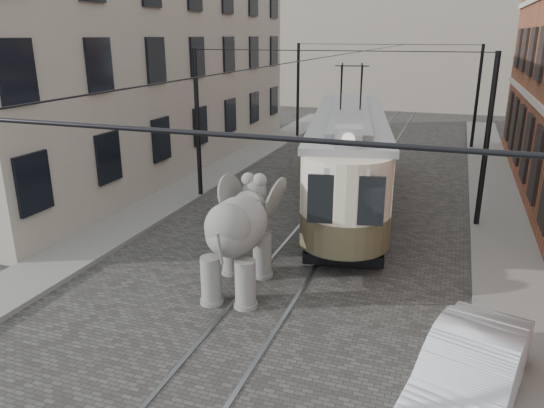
% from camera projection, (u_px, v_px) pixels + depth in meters
% --- Properties ---
extents(ground, '(120.00, 120.00, 0.00)m').
position_uv_depth(ground, '(283.00, 277.00, 14.56)').
color(ground, '#454340').
extents(tram_rails, '(1.54, 80.00, 0.02)m').
position_uv_depth(tram_rails, '(283.00, 276.00, 14.56)').
color(tram_rails, slate).
rests_on(tram_rails, ground).
extents(sidewalk_right, '(2.00, 60.00, 0.15)m').
position_uv_depth(sidewalk_right, '(516.00, 310.00, 12.65)').
color(sidewalk_right, slate).
rests_on(sidewalk_right, ground).
extents(sidewalk_left, '(2.00, 60.00, 0.15)m').
position_uv_depth(sidewalk_left, '(90.00, 245.00, 16.60)').
color(sidewalk_left, slate).
rests_on(sidewalk_left, ground).
extents(stucco_building, '(7.00, 24.00, 10.00)m').
position_uv_depth(stucco_building, '(135.00, 67.00, 25.45)').
color(stucco_building, gray).
rests_on(stucco_building, ground).
extents(distant_block, '(28.00, 10.00, 14.00)m').
position_uv_depth(distant_block, '(418.00, 29.00, 48.26)').
color(distant_block, gray).
rests_on(distant_block, ground).
extents(catenary, '(11.00, 30.20, 6.00)m').
position_uv_depth(catenary, '(323.00, 139.00, 18.18)').
color(catenary, black).
rests_on(catenary, ground).
extents(tram, '(5.32, 13.91, 5.41)m').
position_uv_depth(tram, '(349.00, 135.00, 20.54)').
color(tram, beige).
rests_on(tram, ground).
extents(elephant, '(3.02, 4.81, 2.78)m').
position_uv_depth(elephant, '(237.00, 240.00, 13.46)').
color(elephant, slate).
rests_on(elephant, ground).
extents(parked_car, '(2.51, 4.59, 1.44)m').
position_uv_depth(parked_car, '(469.00, 377.00, 9.16)').
color(parked_car, silver).
rests_on(parked_car, ground).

